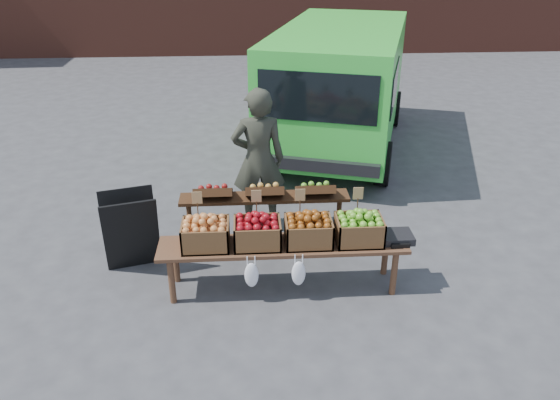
{
  "coord_description": "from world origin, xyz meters",
  "views": [
    {
      "loc": [
        0.37,
        -4.64,
        3.63
      ],
      "look_at": [
        0.73,
        0.92,
        0.85
      ],
      "focal_mm": 35.0,
      "sensor_mm": 36.0,
      "label": 1
    }
  ],
  "objects_px": {
    "delivery_van": "(339,89)",
    "weighing_scale": "(397,237)",
    "crate_golden_apples": "(206,235)",
    "chalkboard_sign": "(131,231)",
    "display_bench": "(283,266)",
    "crate_red_apples": "(308,232)",
    "back_table": "(265,217)",
    "crate_green_apples": "(359,230)",
    "vendor": "(258,160)",
    "crate_russet_pears": "(257,233)"
  },
  "relations": [
    {
      "from": "display_bench",
      "to": "crate_golden_apples",
      "type": "relative_size",
      "value": 5.4
    },
    {
      "from": "weighing_scale",
      "to": "crate_green_apples",
      "type": "bearing_deg",
      "value": 180.0
    },
    {
      "from": "chalkboard_sign",
      "to": "display_bench",
      "type": "height_order",
      "value": "chalkboard_sign"
    },
    {
      "from": "display_bench",
      "to": "weighing_scale",
      "type": "height_order",
      "value": "weighing_scale"
    },
    {
      "from": "delivery_van",
      "to": "crate_red_apples",
      "type": "xyz_separation_m",
      "value": [
        -1.02,
        -4.39,
        -0.36
      ]
    },
    {
      "from": "delivery_van",
      "to": "weighing_scale",
      "type": "xyz_separation_m",
      "value": [
        -0.05,
        -4.39,
        -0.46
      ]
    },
    {
      "from": "delivery_van",
      "to": "crate_russet_pears",
      "type": "xyz_separation_m",
      "value": [
        -1.57,
        -4.39,
        -0.36
      ]
    },
    {
      "from": "delivery_van",
      "to": "display_bench",
      "type": "bearing_deg",
      "value": -89.04
    },
    {
      "from": "delivery_van",
      "to": "chalkboard_sign",
      "type": "relative_size",
      "value": 5.04
    },
    {
      "from": "weighing_scale",
      "to": "crate_golden_apples",
      "type": "bearing_deg",
      "value": 180.0
    },
    {
      "from": "back_table",
      "to": "crate_green_apples",
      "type": "distance_m",
      "value": 1.24
    },
    {
      "from": "chalkboard_sign",
      "to": "weighing_scale",
      "type": "height_order",
      "value": "chalkboard_sign"
    },
    {
      "from": "chalkboard_sign",
      "to": "crate_russet_pears",
      "type": "height_order",
      "value": "chalkboard_sign"
    },
    {
      "from": "vendor",
      "to": "chalkboard_sign",
      "type": "xyz_separation_m",
      "value": [
        -1.52,
        -0.91,
        -0.48
      ]
    },
    {
      "from": "vendor",
      "to": "back_table",
      "type": "relative_size",
      "value": 0.91
    },
    {
      "from": "crate_golden_apples",
      "to": "crate_russet_pears",
      "type": "relative_size",
      "value": 1.0
    },
    {
      "from": "back_table",
      "to": "display_bench",
      "type": "distance_m",
      "value": 0.78
    },
    {
      "from": "crate_red_apples",
      "to": "crate_green_apples",
      "type": "relative_size",
      "value": 1.0
    },
    {
      "from": "vendor",
      "to": "crate_golden_apples",
      "type": "relative_size",
      "value": 3.81
    },
    {
      "from": "delivery_van",
      "to": "crate_green_apples",
      "type": "height_order",
      "value": "delivery_van"
    },
    {
      "from": "display_bench",
      "to": "crate_green_apples",
      "type": "relative_size",
      "value": 5.4
    },
    {
      "from": "display_bench",
      "to": "back_table",
      "type": "bearing_deg",
      "value": 103.28
    },
    {
      "from": "chalkboard_sign",
      "to": "weighing_scale",
      "type": "xyz_separation_m",
      "value": [
        2.99,
        -0.56,
        0.14
      ]
    },
    {
      "from": "back_table",
      "to": "crate_russet_pears",
      "type": "xyz_separation_m",
      "value": [
        -0.11,
        -0.72,
        0.19
      ]
    },
    {
      "from": "chalkboard_sign",
      "to": "crate_golden_apples",
      "type": "bearing_deg",
      "value": -46.67
    },
    {
      "from": "back_table",
      "to": "display_bench",
      "type": "bearing_deg",
      "value": -76.72
    },
    {
      "from": "vendor",
      "to": "chalkboard_sign",
      "type": "relative_size",
      "value": 2.01
    },
    {
      "from": "crate_golden_apples",
      "to": "back_table",
      "type": "bearing_deg",
      "value": 47.7
    },
    {
      "from": "back_table",
      "to": "crate_green_apples",
      "type": "bearing_deg",
      "value": -35.89
    },
    {
      "from": "chalkboard_sign",
      "to": "back_table",
      "type": "xyz_separation_m",
      "value": [
        1.57,
        0.16,
        0.05
      ]
    },
    {
      "from": "weighing_scale",
      "to": "display_bench",
      "type": "bearing_deg",
      "value": 180.0
    },
    {
      "from": "crate_golden_apples",
      "to": "crate_red_apples",
      "type": "height_order",
      "value": "same"
    },
    {
      "from": "back_table",
      "to": "weighing_scale",
      "type": "relative_size",
      "value": 6.18
    },
    {
      "from": "display_bench",
      "to": "weighing_scale",
      "type": "bearing_deg",
      "value": 0.0
    },
    {
      "from": "display_bench",
      "to": "crate_red_apples",
      "type": "distance_m",
      "value": 0.51
    },
    {
      "from": "crate_red_apples",
      "to": "crate_golden_apples",
      "type": "bearing_deg",
      "value": 180.0
    },
    {
      "from": "chalkboard_sign",
      "to": "crate_red_apples",
      "type": "xyz_separation_m",
      "value": [
        2.02,
        -0.56,
        0.24
      ]
    },
    {
      "from": "crate_green_apples",
      "to": "weighing_scale",
      "type": "height_order",
      "value": "crate_green_apples"
    },
    {
      "from": "crate_golden_apples",
      "to": "crate_green_apples",
      "type": "height_order",
      "value": "same"
    },
    {
      "from": "chalkboard_sign",
      "to": "weighing_scale",
      "type": "bearing_deg",
      "value": -25.76
    },
    {
      "from": "weighing_scale",
      "to": "back_table",
      "type": "bearing_deg",
      "value": 153.11
    },
    {
      "from": "crate_russet_pears",
      "to": "crate_red_apples",
      "type": "xyz_separation_m",
      "value": [
        0.55,
        0.0,
        0.0
      ]
    },
    {
      "from": "chalkboard_sign",
      "to": "crate_red_apples",
      "type": "distance_m",
      "value": 2.11
    },
    {
      "from": "crate_russet_pears",
      "to": "crate_red_apples",
      "type": "height_order",
      "value": "same"
    },
    {
      "from": "display_bench",
      "to": "chalkboard_sign",
      "type": "bearing_deg",
      "value": 162.05
    },
    {
      "from": "crate_golden_apples",
      "to": "weighing_scale",
      "type": "bearing_deg",
      "value": 0.0
    },
    {
      "from": "crate_russet_pears",
      "to": "weighing_scale",
      "type": "relative_size",
      "value": 1.47
    },
    {
      "from": "delivery_van",
      "to": "crate_russet_pears",
      "type": "relative_size",
      "value": 9.55
    },
    {
      "from": "delivery_van",
      "to": "weighing_scale",
      "type": "height_order",
      "value": "delivery_van"
    },
    {
      "from": "crate_red_apples",
      "to": "vendor",
      "type": "bearing_deg",
      "value": 108.5
    }
  ]
}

